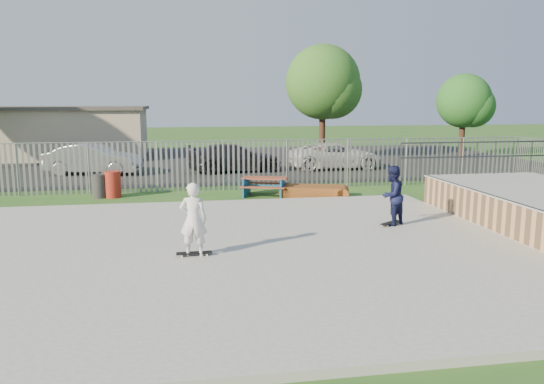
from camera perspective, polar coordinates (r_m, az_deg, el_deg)
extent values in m
plane|color=#26561D|center=(12.74, -6.47, -6.65)|extent=(120.00, 120.00, 0.00)
cube|color=gray|center=(12.72, -6.48, -6.32)|extent=(15.00, 12.00, 0.15)
cylinder|color=#383A3F|center=(15.72, 21.72, -0.08)|extent=(0.06, 7.00, 0.06)
cube|color=brown|center=(20.10, -0.79, 1.52)|extent=(1.81, 1.16, 0.06)
cube|color=brown|center=(19.59, -1.07, 0.50)|extent=(1.69, 0.79, 0.05)
cube|color=brown|center=(20.69, -0.53, 1.00)|extent=(1.69, 0.79, 0.05)
cube|color=#14548C|center=(20.15, -0.79, 0.57)|extent=(1.84, 1.72, 0.69)
cube|color=brown|center=(19.91, 4.59, 0.03)|extent=(2.35, 1.66, 0.43)
cylinder|color=maroon|center=(20.67, -16.75, 0.79)|extent=(0.59, 0.59, 0.98)
cylinder|color=#29292B|center=(20.76, -18.01, 0.62)|extent=(0.53, 0.53, 0.89)
cube|color=black|center=(31.41, -8.48, 3.20)|extent=(40.00, 18.00, 0.02)
imported|color=#AEAEB3|center=(27.23, -18.68, 3.38)|extent=(4.75, 2.41, 1.49)
imported|color=#222227|center=(26.86, -4.09, 3.68)|extent=(4.97, 2.48, 1.39)
imported|color=silver|center=(28.16, 6.89, 3.90)|extent=(4.99, 2.39, 1.37)
cube|color=#BEAF92|center=(36.02, -21.59, 5.85)|extent=(10.00, 6.00, 3.00)
cube|color=#4C4742|center=(35.96, -21.75, 8.39)|extent=(10.40, 6.40, 0.20)
cylinder|color=#42261A|center=(32.53, 5.42, 7.00)|extent=(0.38, 0.38, 3.98)
sphere|color=#2E5C1F|center=(32.50, 5.50, 11.69)|extent=(4.46, 4.46, 4.46)
cylinder|color=#3F2519|center=(36.13, 19.76, 6.00)|extent=(0.36, 0.36, 3.04)
sphere|color=#22571E|center=(36.07, 19.95, 9.21)|extent=(3.40, 3.40, 3.40)
cube|color=black|center=(15.24, 12.65, -3.23)|extent=(0.77, 0.62, 0.02)
cube|color=black|center=(12.12, -8.37, -6.49)|extent=(0.80, 0.21, 0.02)
imported|color=#12163A|center=(15.09, 12.76, -0.38)|extent=(1.03, 0.98, 1.67)
imported|color=silver|center=(11.93, -8.46, -2.94)|extent=(0.67, 0.49, 1.67)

